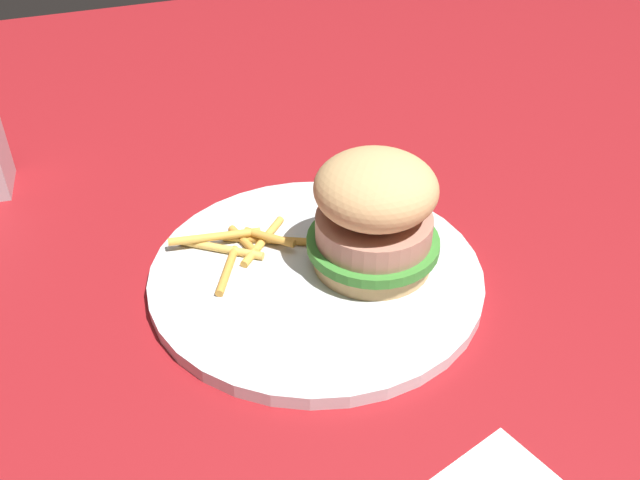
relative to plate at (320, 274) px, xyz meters
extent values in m
plane|color=maroon|center=(-0.02, 0.00, -0.01)|extent=(1.60, 1.60, 0.00)
cylinder|color=silver|center=(0.00, 0.00, 0.00)|extent=(0.28, 0.28, 0.01)
cylinder|color=tan|center=(-0.01, -0.04, 0.01)|extent=(0.10, 0.10, 0.02)
cylinder|color=#387F2D|center=(-0.01, -0.04, 0.03)|extent=(0.11, 0.11, 0.01)
cylinder|color=tan|center=(-0.01, -0.04, 0.04)|extent=(0.10, 0.10, 0.02)
ellipsoid|color=tan|center=(-0.01, -0.04, 0.08)|extent=(0.10, 0.10, 0.05)
cylinder|color=gold|center=(0.05, 0.03, 0.01)|extent=(0.04, 0.07, 0.01)
cylinder|color=gold|center=(0.05, 0.03, 0.01)|extent=(0.06, 0.05, 0.01)
cylinder|color=gold|center=(0.02, 0.07, 0.01)|extent=(0.06, 0.03, 0.01)
cylinder|color=gold|center=(0.06, 0.05, 0.01)|extent=(0.05, 0.02, 0.01)
cylinder|color=#E5B251|center=(0.05, 0.07, 0.01)|extent=(0.05, 0.07, 0.01)
cylinder|color=gold|center=(0.06, 0.07, 0.02)|extent=(0.02, 0.08, 0.01)
cylinder|color=gold|center=(0.05, 0.03, 0.02)|extent=(0.04, 0.04, 0.01)
camera|label=1|loc=(-0.43, 0.17, 0.38)|focal=39.38mm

